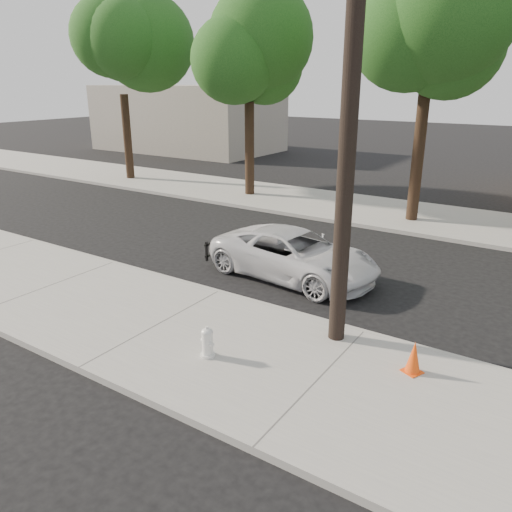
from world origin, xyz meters
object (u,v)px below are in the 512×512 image
Objects in this scene: police_cruiser at (294,255)px; traffic_cone at (414,357)px; utility_pole at (349,116)px; fire_hydrant at (207,343)px.

police_cruiser reaches higher than traffic_cone.
utility_pole is 4.62m from traffic_cone.
police_cruiser is 8.09× the size of fire_hydrant.
traffic_cone is at bearing 36.11° from fire_hydrant.
utility_pole is 5.08m from fire_hydrant.
fire_hydrant is at bearing -155.07° from traffic_cone.
utility_pole is 1.83× the size of police_cruiser.
police_cruiser is 5.03m from fire_hydrant.
fire_hydrant is at bearing -164.62° from police_cruiser.
traffic_cone is (1.76, -0.46, -4.24)m from utility_pole.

